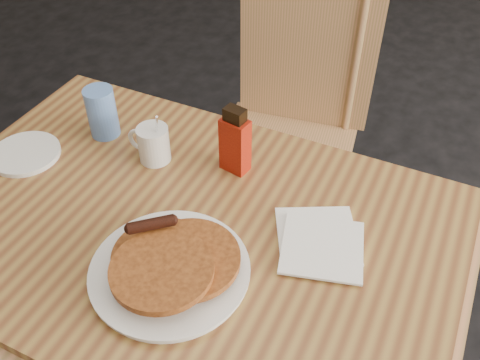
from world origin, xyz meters
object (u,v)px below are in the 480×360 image
at_px(chair_main_far, 294,111).
at_px(blue_tumbler, 102,112).
at_px(coffee_mug, 153,143).
at_px(syrup_bottle, 235,142).
at_px(main_table, 183,235).
at_px(pancake_plate, 170,266).

xyz_separation_m(chair_main_far, blue_tumbler, (-0.33, -0.53, 0.24)).
xyz_separation_m(chair_main_far, coffee_mug, (-0.17, -0.56, 0.22)).
bearing_deg(coffee_mug, blue_tumbler, 146.10).
xyz_separation_m(coffee_mug, syrup_bottle, (0.19, 0.05, 0.03)).
bearing_deg(blue_tumbler, coffee_mug, -12.50).
height_order(main_table, pancake_plate, pancake_plate).
bearing_deg(chair_main_far, main_table, -97.53).
relative_size(pancake_plate, blue_tumbler, 2.40).
height_order(chair_main_far, pancake_plate, chair_main_far).
height_order(main_table, chair_main_far, chair_main_far).
bearing_deg(pancake_plate, coffee_mug, 125.62).
xyz_separation_m(pancake_plate, coffee_mug, (-0.21, 0.29, 0.02)).
relative_size(chair_main_far, coffee_mug, 6.88).
bearing_deg(chair_main_far, pancake_plate, -94.12).
height_order(pancake_plate, coffee_mug, coffee_mug).
relative_size(chair_main_far, pancake_plate, 3.13).
bearing_deg(main_table, coffee_mug, 134.83).
bearing_deg(blue_tumbler, syrup_bottle, 1.50).
relative_size(syrup_bottle, blue_tumbler, 1.31).
bearing_deg(syrup_bottle, pancake_plate, -75.70).
bearing_deg(blue_tumbler, chair_main_far, 57.93).
relative_size(main_table, coffee_mug, 8.59).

